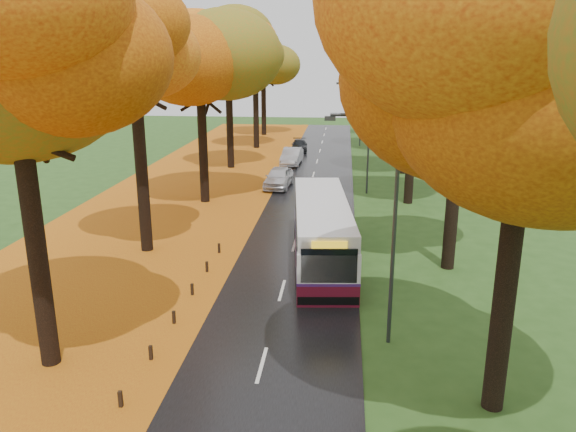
# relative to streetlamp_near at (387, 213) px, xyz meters

# --- Properties ---
(road) EXTENTS (6.50, 90.00, 0.04)m
(road) POSITION_rel_streetlamp_near_xyz_m (-3.95, 17.00, -4.69)
(road) COLOR black
(road) RESTS_ON ground
(centre_line) EXTENTS (0.12, 90.00, 0.01)m
(centre_line) POSITION_rel_streetlamp_near_xyz_m (-3.95, 17.00, -4.67)
(centre_line) COLOR silver
(centre_line) RESTS_ON road
(leaf_verge) EXTENTS (12.00, 90.00, 0.02)m
(leaf_verge) POSITION_rel_streetlamp_near_xyz_m (-12.95, 17.00, -4.70)
(leaf_verge) COLOR #93310D
(leaf_verge) RESTS_ON ground
(leaf_drift) EXTENTS (0.90, 90.00, 0.01)m
(leaf_drift) POSITION_rel_streetlamp_near_xyz_m (-7.00, 17.00, -4.67)
(leaf_drift) COLOR #C48314
(leaf_drift) RESTS_ON road
(trees_left) EXTENTS (9.20, 74.00, 13.88)m
(trees_left) POSITION_rel_streetlamp_near_xyz_m (-11.13, 19.06, 4.82)
(trees_left) COLOR black
(trees_left) RESTS_ON ground
(trees_right) EXTENTS (9.30, 74.20, 13.96)m
(trees_right) POSITION_rel_streetlamp_near_xyz_m (3.24, 18.91, 4.98)
(trees_right) COLOR black
(trees_right) RESTS_ON ground
(bollard_row) EXTENTS (0.11, 23.51, 0.52)m
(bollard_row) POSITION_rel_streetlamp_near_xyz_m (-7.65, -3.30, -4.45)
(bollard_row) COLOR black
(bollard_row) RESTS_ON ground
(streetlamp_near) EXTENTS (2.45, 0.18, 8.00)m
(streetlamp_near) POSITION_rel_streetlamp_near_xyz_m (0.00, 0.00, 0.00)
(streetlamp_near) COLOR #333538
(streetlamp_near) RESTS_ON ground
(streetlamp_mid) EXTENTS (2.45, 0.18, 8.00)m
(streetlamp_mid) POSITION_rel_streetlamp_near_xyz_m (0.00, 22.00, 0.00)
(streetlamp_mid) COLOR #333538
(streetlamp_mid) RESTS_ON ground
(streetlamp_far) EXTENTS (2.45, 0.18, 8.00)m
(streetlamp_far) POSITION_rel_streetlamp_near_xyz_m (0.00, 44.00, 0.00)
(streetlamp_far) COLOR #333538
(streetlamp_far) RESTS_ON ground
(bus) EXTENTS (3.56, 11.25, 2.91)m
(bus) POSITION_rel_streetlamp_near_xyz_m (-2.45, 7.96, -3.15)
(bus) COLOR #5A0E1F
(bus) RESTS_ON road
(car_white) EXTENTS (2.13, 4.59, 1.52)m
(car_white) POSITION_rel_streetlamp_near_xyz_m (-6.30, 23.09, -3.91)
(car_white) COLOR silver
(car_white) RESTS_ON road
(car_silver) EXTENTS (1.82, 4.58, 1.48)m
(car_silver) POSITION_rel_streetlamp_near_xyz_m (-6.16, 32.21, -3.93)
(car_silver) COLOR #A2A4AA
(car_silver) RESTS_ON road
(car_dark) EXTENTS (1.87, 4.07, 1.15)m
(car_dark) POSITION_rel_streetlamp_near_xyz_m (-6.06, 39.55, -4.10)
(car_dark) COLOR black
(car_dark) RESTS_ON road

